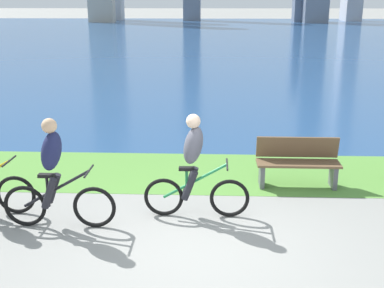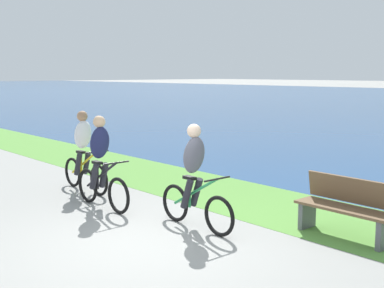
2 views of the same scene
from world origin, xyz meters
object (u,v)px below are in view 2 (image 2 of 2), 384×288
Objects in this scene: cyclist_lead at (195,177)px; cyclist_trailing at (101,163)px; bench_near_path at (346,208)px; cyclist_distant_rear at (84,151)px.

cyclist_trailing is (-2.04, -0.46, 0.01)m from cyclist_lead.
cyclist_lead is 2.10m from cyclist_trailing.
bench_near_path is (1.84, 1.40, -0.38)m from cyclist_lead.
cyclist_distant_rear is 1.15× the size of bench_near_path.
cyclist_distant_rear reaches higher than cyclist_lead.
bench_near_path is at bearing 15.15° from cyclist_distant_rear.
cyclist_trailing reaches higher than cyclist_distant_rear.
cyclist_trailing is 4.32m from bench_near_path.
bench_near_path is at bearing 25.58° from cyclist_trailing.
cyclist_lead is at bearing 12.66° from cyclist_trailing.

